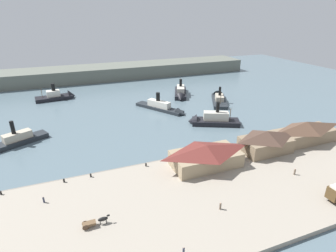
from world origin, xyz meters
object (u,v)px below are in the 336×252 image
(ferry_shed_customs_shed, at_px, (305,132))
(mooring_post_center_west, at_px, (64,181))
(pedestrian_at_waters_edge, at_px, (44,200))
(pedestrian_by_tram, at_px, (220,206))
(ferry_approaching_west, at_px, (12,142))
(ferry_departing_north, at_px, (59,96))
(mooring_post_center_east, at_px, (146,165))
(ferry_outer_harbor, at_px, (181,93))
(ferry_near_quay, at_px, (164,108))
(ferry_shed_east_terminal, at_px, (206,155))
(horse_cart, at_px, (95,222))
(ferry_moored_west, at_px, (219,98))
(mooring_post_west, at_px, (1,193))
(ferry_shed_west_terminal, at_px, (266,141))
(mooring_post_east, at_px, (91,175))
(ferry_moored_east, at_px, (210,120))
(pedestrian_near_east_shed, at_px, (184,251))
(pedestrian_walking_west, at_px, (295,172))

(ferry_shed_customs_shed, distance_m, mooring_post_center_west, 73.74)
(pedestrian_at_waters_edge, bearing_deg, pedestrian_by_tram, -24.42)
(ferry_approaching_west, bearing_deg, ferry_departing_north, 72.99)
(mooring_post_center_east, relative_size, ferry_outer_harbor, 0.04)
(mooring_post_center_east, bearing_deg, ferry_outer_harbor, 58.71)
(ferry_near_quay, bearing_deg, ferry_shed_east_terminal, -96.81)
(horse_cart, height_order, ferry_moored_west, ferry_moored_west)
(ferry_departing_north, relative_size, ferry_outer_harbor, 0.86)
(ferry_shed_customs_shed, distance_m, mooring_post_west, 87.55)
(ferry_shed_west_terminal, distance_m, ferry_near_quay, 50.26)
(mooring_post_west, height_order, ferry_approaching_west, ferry_approaching_west)
(ferry_outer_harbor, bearing_deg, ferry_moored_west, -42.69)
(mooring_post_east, distance_m, mooring_post_center_east, 14.74)
(ferry_moored_east, bearing_deg, mooring_post_west, -161.73)
(ferry_moored_west, bearing_deg, pedestrian_near_east_shed, -124.74)
(ferry_shed_east_terminal, relative_size, pedestrian_near_east_shed, 12.00)
(mooring_post_east, height_order, ferry_approaching_west, ferry_approaching_west)
(mooring_post_center_east, bearing_deg, ferry_shed_customs_shed, -4.32)
(horse_cart, bearing_deg, ferry_near_quay, 58.64)
(ferry_shed_west_terminal, height_order, pedestrian_near_east_shed, ferry_shed_west_terminal)
(mooring_post_west, xyz_separation_m, ferry_departing_north, (13.63, 78.18, -0.24))
(pedestrian_by_tram, xyz_separation_m, mooring_post_east, (-24.54, 22.61, -0.35))
(ferry_shed_east_terminal, bearing_deg, ferry_approaching_west, 146.03)
(pedestrian_walking_west, bearing_deg, pedestrian_at_waters_edge, 169.23)
(mooring_post_center_west, height_order, ferry_moored_east, ferry_moored_east)
(pedestrian_walking_west, bearing_deg, ferry_moored_west, 75.69)
(ferry_shed_west_terminal, distance_m, horse_cart, 53.64)
(ferry_approaching_west, bearing_deg, horse_cart, -66.48)
(ferry_shed_customs_shed, bearing_deg, horse_cart, -168.61)
(ferry_shed_east_terminal, bearing_deg, pedestrian_walking_west, -32.85)
(horse_cart, distance_m, mooring_post_west, 26.31)
(mooring_post_east, relative_size, mooring_post_center_west, 1.00)
(ferry_shed_customs_shed, height_order, pedestrian_near_east_shed, ferry_shed_customs_shed)
(ferry_moored_west, bearing_deg, pedestrian_at_waters_edge, -145.08)
(pedestrian_near_east_shed, bearing_deg, ferry_shed_east_terminal, 54.37)
(horse_cart, distance_m, ferry_outer_harbor, 94.66)
(pedestrian_at_waters_edge, distance_m, mooring_post_west, 11.58)
(horse_cart, bearing_deg, mooring_post_center_west, 106.78)
(pedestrian_at_waters_edge, xyz_separation_m, ferry_approaching_west, (-10.77, 35.95, -0.47))
(pedestrian_at_waters_edge, bearing_deg, ferry_shed_customs_shed, 1.81)
(ferry_shed_west_terminal, bearing_deg, ferry_moored_west, 73.56)
(horse_cart, bearing_deg, mooring_post_west, 136.93)
(pedestrian_at_waters_edge, relative_size, pedestrian_near_east_shed, 1.00)
(mooring_post_west, bearing_deg, ferry_shed_west_terminal, -4.00)
(ferry_shed_west_terminal, bearing_deg, ferry_moored_east, 97.35)
(ferry_outer_harbor, bearing_deg, pedestrian_by_tram, -108.07)
(pedestrian_at_waters_edge, bearing_deg, ferry_moored_west, 34.92)
(pedestrian_by_tram, height_order, mooring_post_center_west, pedestrian_by_tram)
(ferry_shed_west_terminal, height_order, mooring_post_west, ferry_shed_west_terminal)
(horse_cart, bearing_deg, ferry_moored_east, 39.74)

